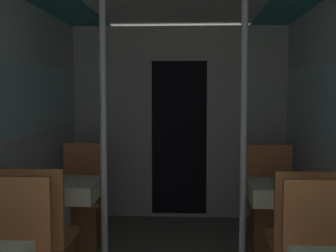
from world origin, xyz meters
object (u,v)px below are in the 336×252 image
Objects in this scene: dining_table_left_1 at (64,196)px; support_pole_right_1 at (243,136)px; chair_right_far_1 at (272,217)px; support_pole_left_1 at (104,136)px; dining_table_right_1 at (285,199)px; chair_left_far_1 at (82,215)px.

dining_table_left_1 is 1.55m from support_pole_right_1.
support_pole_right_1 is at bearing 60.85° from chair_right_far_1.
dining_table_left_1 is 0.33× the size of support_pole_left_1.
dining_table_right_1 is at bearing 0.00° from support_pole_left_1.
support_pole_right_1 reaches higher than chair_right_far_1.
chair_right_far_1 is (1.80, 0.00, 0.00)m from chair_left_far_1.
dining_table_right_1 is 0.33× the size of support_pole_right_1.
dining_table_right_1 is at bearing 0.00° from dining_table_left_1.
chair_left_far_1 is at bearing 0.00° from chair_right_far_1.
support_pole_left_1 reaches higher than chair_left_far_1.
support_pole_right_1 is at bearing 180.00° from dining_table_right_1.
support_pole_left_1 is 3.02× the size of dining_table_right_1.
chair_right_far_1 reaches higher than dining_table_right_1.
dining_table_right_1 is 0.68m from chair_right_far_1.
chair_right_far_1 is 1.07m from support_pole_right_1.
chair_left_far_1 reaches higher than dining_table_left_1.
chair_left_far_1 is 1.07m from support_pole_left_1.
support_pole_left_1 is 1.13m from support_pole_right_1.
chair_right_far_1 reaches higher than dining_table_left_1.
chair_left_far_1 reaches higher than dining_table_right_1.
dining_table_left_1 is 0.76× the size of chair_right_far_1.
chair_right_far_1 is at bearing -180.00° from chair_left_far_1.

